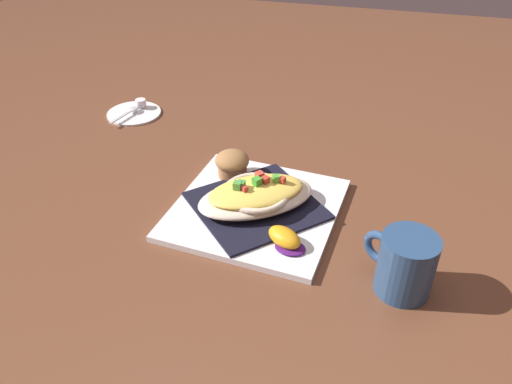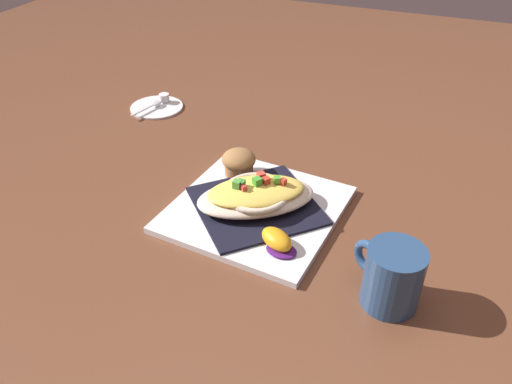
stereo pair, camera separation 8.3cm
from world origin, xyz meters
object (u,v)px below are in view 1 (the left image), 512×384
object	(u,v)px
square_plate	(256,209)
spoon	(131,110)
coffee_mug	(405,266)
creamer_cup_0	(141,103)
muffin	(232,164)
gratin_dish	(256,195)
creamer_saucer	(134,112)
orange_garnish	(285,239)

from	to	relation	value
square_plate	spoon	size ratio (longest dim) A/B	2.84
coffee_mug	creamer_cup_0	size ratio (longest dim) A/B	4.24
muffin	creamer_cup_0	bearing A→B (deg)	-37.90
gratin_dish	creamer_saucer	xyz separation A→B (m)	(0.37, -0.28, -0.03)
gratin_dish	coffee_mug	xyz separation A→B (m)	(-0.24, 0.12, 0.01)
creamer_saucer	spoon	xyz separation A→B (m)	(0.00, 0.01, 0.01)
gratin_dish	orange_garnish	distance (m)	0.11
gratin_dish	orange_garnish	bearing A→B (deg)	129.71
orange_garnish	square_plate	bearing A→B (deg)	-50.28
square_plate	coffee_mug	bearing A→B (deg)	154.06
gratin_dish	creamer_saucer	distance (m)	0.46
spoon	creamer_saucer	bearing A→B (deg)	-102.55
gratin_dish	muffin	size ratio (longest dim) A/B	3.65
orange_garnish	muffin	bearing A→B (deg)	-50.39
muffin	orange_garnish	distance (m)	0.21
muffin	creamer_saucer	world-z (taller)	muffin
muffin	coffee_mug	distance (m)	0.37
spoon	orange_garnish	bearing A→B (deg)	140.73
orange_garnish	spoon	size ratio (longest dim) A/B	0.75
muffin	creamer_saucer	xyz separation A→B (m)	(0.30, -0.20, -0.03)
coffee_mug	creamer_saucer	bearing A→B (deg)	-33.33
square_plate	creamer_saucer	size ratio (longest dim) A/B	2.18
spoon	creamer_cup_0	size ratio (longest dim) A/B	3.92
muffin	coffee_mug	world-z (taller)	coffee_mug
orange_garnish	creamer_cup_0	size ratio (longest dim) A/B	2.95
spoon	coffee_mug	bearing A→B (deg)	147.26
muffin	creamer_cup_0	size ratio (longest dim) A/B	2.57
muffin	spoon	bearing A→B (deg)	-32.75
creamer_saucer	creamer_cup_0	world-z (taller)	creamer_cup_0
creamer_saucer	creamer_cup_0	distance (m)	0.03
orange_garnish	spoon	bearing A→B (deg)	-39.27
orange_garnish	coffee_mug	distance (m)	0.18
orange_garnish	creamer_saucer	bearing A→B (deg)	-39.99
gratin_dish	square_plate	bearing A→B (deg)	111.77
orange_garnish	spoon	distance (m)	0.56
creamer_saucer	creamer_cup_0	xyz separation A→B (m)	(-0.01, -0.03, 0.01)
square_plate	coffee_mug	world-z (taller)	coffee_mug
muffin	creamer_saucer	size ratio (longest dim) A/B	0.50
muffin	gratin_dish	bearing A→B (deg)	129.50
gratin_dish	spoon	bearing A→B (deg)	-36.72
muffin	spoon	xyz separation A→B (m)	(0.30, -0.19, -0.02)
gratin_dish	coffee_mug	size ratio (longest dim) A/B	2.21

